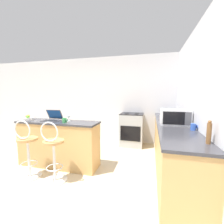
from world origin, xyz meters
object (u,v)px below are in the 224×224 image
Objects in this scene: microwave at (175,117)px; pepper_mill at (209,133)px; laptop at (53,118)px; stove_range at (132,130)px; wine_glass_tall at (69,116)px; bar_stool_far at (53,153)px; toaster at (171,114)px; mug_green at (65,120)px; mug_white at (180,118)px; mug_red at (175,118)px; bar_stool_near at (27,150)px; mug_blue at (194,127)px; fruit_bowl at (28,118)px.

microwave is 1.89× the size of pepper_mill.
pepper_mill is at bearing -17.85° from laptop.
stove_range is 1.95m from wine_glass_tall.
bar_stool_far is 2.20m from microwave.
toaster is 2.29m from mug_green.
microwave reaches higher than mug_white.
mug_green is 0.96× the size of mug_red.
mug_white is (2.13, 1.26, 0.48)m from bar_stool_far.
mug_white is (2.65, 1.26, 0.48)m from bar_stool_near.
mug_red is (2.08, 0.58, -0.04)m from wine_glass_tall.
mug_blue is at bearing -0.84° from mug_green.
mug_red is (2.97, 0.69, 0.01)m from fruit_bowl.
bar_stool_far is 7.71× the size of wine_glass_tall.
fruit_bowl is at bearing -161.43° from toaster.
mug_green is (-1.07, -1.70, 0.51)m from stove_range.
fruit_bowl is (-3.08, -0.76, -0.00)m from mug_white.
pepper_mill is at bearing -17.17° from mug_green.
bar_stool_near reaches higher than mug_green.
bar_stool_far is 0.65m from mug_green.
fruit_bowl is at bearing -174.07° from microwave.
mug_blue is at bearing 89.15° from pepper_mill.
fruit_bowl is (-2.92, -0.30, -0.10)m from microwave.
bar_stool_far reaches higher than mug_blue.
mug_blue and mug_red have the same top height.
bar_stool_far reaches higher than mug_green.
mug_blue is (0.19, -1.08, -0.04)m from toaster.
fruit_bowl is 2.07× the size of mug_red.
bar_stool_far reaches higher than mug_white.
fruit_bowl reaches higher than mug_green.
bar_stool_far is at bearing -83.87° from mug_green.
bar_stool_far is at bearing -27.68° from fruit_bowl.
wine_glass_tall reaches higher than stove_range.
bar_stool_far reaches higher than mug_red.
wine_glass_tall is 2.28m from mug_white.
laptop is 0.41m from mug_green.
bar_stool_near and bar_stool_far have the same top height.
mug_white is (2.19, 0.65, -0.05)m from wine_glass_tall.
toaster is 2.99× the size of mug_green.
stove_range is at bearing 54.06° from bar_stool_near.
pepper_mill is 0.66m from mug_blue.
fruit_bowl is (-3.13, 0.09, -0.01)m from mug_blue.
pepper_mill is at bearing -84.00° from mug_red.
fruit_bowl is at bearing 152.32° from bar_stool_far.
wine_glass_tall is 1.39× the size of mug_green.
wine_glass_tall reaches higher than bar_stool_far.
stove_range is 9.21× the size of mug_red.
pepper_mill is 1.45m from mug_red.
bar_stool_far is 3.58× the size of toaster.
bar_stool_far is 10.70× the size of mug_green.
mug_white is (0.14, -0.23, -0.05)m from toaster.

